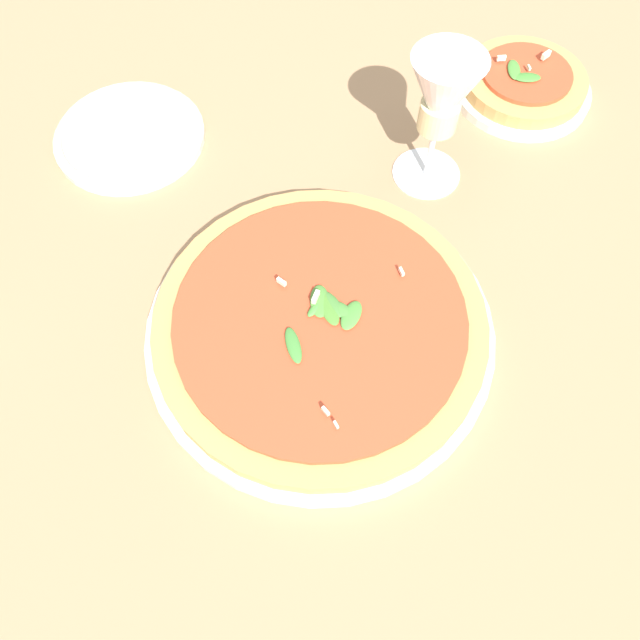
% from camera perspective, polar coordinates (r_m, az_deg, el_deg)
% --- Properties ---
extents(ground_plane, '(6.00, 6.00, 0.00)m').
position_cam_1_polar(ground_plane, '(0.67, 3.09, 0.13)').
color(ground_plane, '#9E7A56').
extents(pizza_arugula_main, '(0.36, 0.36, 0.05)m').
position_cam_1_polar(pizza_arugula_main, '(0.64, 0.00, -0.56)').
color(pizza_arugula_main, silver).
rests_on(pizza_arugula_main, ground_plane).
extents(pizza_personal_side, '(0.18, 0.18, 0.05)m').
position_cam_1_polar(pizza_personal_side, '(0.92, 18.09, 19.81)').
color(pizza_personal_side, silver).
rests_on(pizza_personal_side, ground_plane).
extents(wine_glass, '(0.08, 0.08, 0.17)m').
position_cam_1_polar(wine_glass, '(0.72, 11.04, 19.00)').
color(wine_glass, white).
rests_on(wine_glass, ground_plane).
extents(side_plate_white, '(0.19, 0.19, 0.02)m').
position_cam_1_polar(side_plate_white, '(0.86, -17.04, 15.88)').
color(side_plate_white, silver).
rests_on(side_plate_white, ground_plane).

